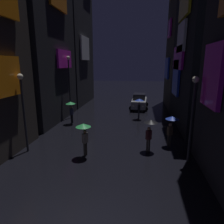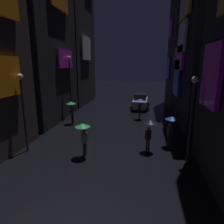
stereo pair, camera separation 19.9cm
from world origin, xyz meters
name	(u,v)px [view 1 (the left image)]	position (x,y,z in m)	size (l,w,h in m)	color
building_left_mid	(36,4)	(-7.49, 13.28, 10.73)	(4.25, 8.57, 21.44)	black
building_left_far	(70,20)	(-7.49, 22.28, 11.23)	(4.25, 8.55, 22.47)	black
building_right_mid	(205,52)	(7.47, 13.49, 6.50)	(4.25, 8.98, 12.97)	black
building_right_far	(187,31)	(7.48, 21.50, 9.41)	(4.25, 7.01, 18.82)	#33302D
pedestrian_midstreet_left_blue	(171,123)	(4.27, 7.98, 1.67)	(0.90, 0.90, 2.12)	#38332D
pedestrian_foreground_left_green	(71,106)	(-4.24, 12.09, 1.67)	(0.90, 0.90, 2.12)	black
pedestrian_midstreet_centre_blue	(139,103)	(2.03, 14.66, 1.67)	(0.90, 0.90, 2.12)	#2D2D38
pedestrian_foreground_right_black	(150,127)	(2.82, 6.97, 1.67)	(0.90, 0.90, 2.12)	#38332D
pedestrian_near_crossing_green	(84,131)	(-1.13, 5.62, 1.67)	(0.90, 0.90, 2.12)	#38332D
car_distant	(139,101)	(2.00, 19.45, 0.93)	(2.38, 4.21, 1.92)	#99999E
streetlamp_right_near	(193,109)	(5.00, 5.85, 3.12)	(0.36, 0.36, 4.91)	#2D2D33
streetlamp_left_near	(23,104)	(-5.00, 5.82, 3.16)	(0.36, 0.36, 4.98)	#2D2D33
streetlamp_left_far	(69,81)	(-5.00, 14.06, 3.86)	(0.36, 0.36, 6.28)	#2D2D33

